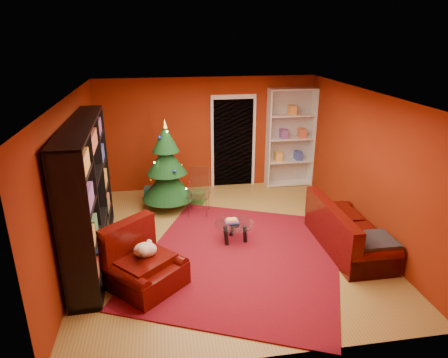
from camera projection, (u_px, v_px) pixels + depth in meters
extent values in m
cube|color=olive|center=(228.00, 242.00, 7.19)|extent=(5.00, 5.50, 0.05)
cube|color=silver|center=(228.00, 94.00, 6.26)|extent=(5.00, 5.50, 0.05)
cube|color=maroon|center=(208.00, 134.00, 9.29)|extent=(5.00, 0.05, 2.60)
cube|color=maroon|center=(72.00, 182.00, 6.35)|extent=(0.05, 5.50, 2.60)
cube|color=maroon|center=(367.00, 166.00, 7.11)|extent=(0.05, 5.50, 2.60)
cube|color=maroon|center=(242.00, 257.00, 6.66)|extent=(4.33, 4.60, 0.02)
cube|color=#1E6E6E|center=(151.00, 193.00, 8.92)|extent=(0.31, 0.31, 0.28)
cube|color=#307A29|center=(198.00, 197.00, 8.74)|extent=(0.34, 0.34, 0.26)
cube|color=maroon|center=(177.00, 186.00, 9.42)|extent=(0.29, 0.29, 0.23)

